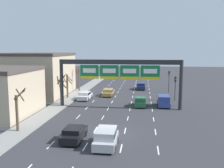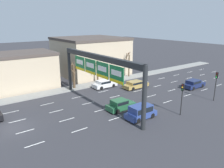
# 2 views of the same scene
# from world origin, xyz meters

# --- Properties ---
(ground_plane) EXTENTS (220.00, 220.00, 0.00)m
(ground_plane) POSITION_xyz_m (0.00, 0.00, 0.00)
(ground_plane) COLOR #333338
(lane_dashes) EXTENTS (10.02, 67.00, 0.01)m
(lane_dashes) POSITION_xyz_m (-0.00, 13.50, 0.00)
(lane_dashes) COLOR white
(lane_dashes) RESTS_ON ground_plane
(sign_gantry) EXTENTS (18.63, 0.70, 7.37)m
(sign_gantry) POSITION_xyz_m (-0.00, 11.74, 5.80)
(sign_gantry) COLOR #232628
(sign_gantry) RESTS_ON ground_plane
(building_near) EXTENTS (8.25, 10.80, 6.44)m
(building_near) POSITION_xyz_m (-15.49, 5.77, 3.23)
(building_near) COLOR #C6B293
(building_near) RESTS_ON ground_plane
(building_far) EXTENTS (13.62, 14.23, 8.23)m
(building_far) POSITION_xyz_m (-18.13, 21.49, 4.12)
(building_far) COLOR #C6B293
(building_far) RESTS_ON ground_plane
(suv_blue) EXTENTS (1.87, 4.01, 1.73)m
(suv_blue) POSITION_xyz_m (6.77, 13.61, 0.96)
(suv_blue) COLOR navy
(suv_blue) RESTS_ON ground_plane
(car_navy) EXTENTS (1.87, 4.62, 1.49)m
(car_navy) POSITION_xyz_m (3.10, 30.36, 0.79)
(car_navy) COLOR #19234C
(car_navy) RESTS_ON ground_plane
(car_white) EXTENTS (1.92, 4.47, 1.41)m
(car_white) POSITION_xyz_m (-6.74, 17.43, 0.76)
(car_white) COLOR silver
(car_white) RESTS_ON ground_plane
(car_gold) EXTENTS (1.94, 4.86, 1.34)m
(car_gold) POSITION_xyz_m (-3.11, 21.75, 0.72)
(car_gold) COLOR #A88947
(car_gold) RESTS_ON ground_plane
(car_green) EXTENTS (1.83, 3.96, 1.49)m
(car_green) POSITION_xyz_m (3.15, 13.23, 0.79)
(car_green) COLOR #235B38
(car_green) RESTS_ON ground_plane
(traffic_light_near_gantry) EXTENTS (0.30, 0.35, 4.21)m
(traffic_light_near_gantry) POSITION_xyz_m (9.10, 18.46, 3.02)
(traffic_light_near_gantry) COLOR black
(traffic_light_near_gantry) RESTS_ON ground_plane
(traffic_light_mid_block) EXTENTS (0.30, 0.35, 4.46)m
(traffic_light_mid_block) POSITION_xyz_m (8.88, 26.94, 3.20)
(traffic_light_mid_block) COLOR black
(traffic_light_mid_block) RESTS_ON ground_plane
(tree_bare_second) EXTENTS (1.82, 1.28, 4.47)m
(tree_bare_second) POSITION_xyz_m (-10.13, 18.16, 2.54)
(tree_bare_second) COLOR brown
(tree_bare_second) RESTS_ON sidewalk_left
(tree_bare_third) EXTENTS (1.89, 1.92, 4.65)m
(tree_bare_third) POSITION_xyz_m (-9.48, 12.78, 2.62)
(tree_bare_third) COLOR brown
(tree_bare_third) RESTS_ON sidewalk_left
(tree_bare_furthest) EXTENTS (1.04, 1.46, 5.22)m
(tree_bare_furthest) POSITION_xyz_m (-10.16, 26.18, 2.96)
(tree_bare_furthest) COLOR brown
(tree_bare_furthest) RESTS_ON sidewalk_left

